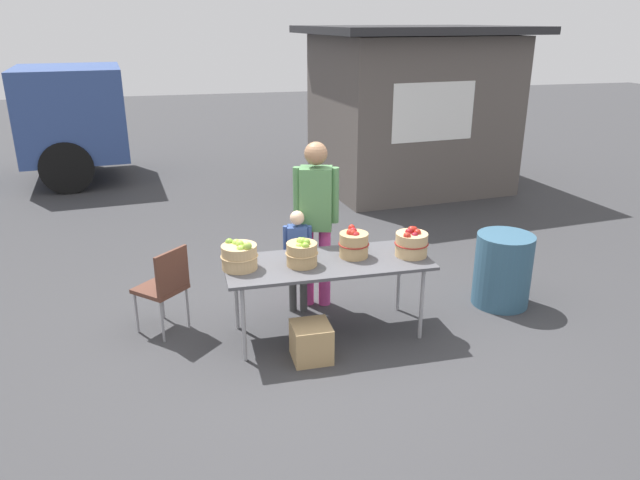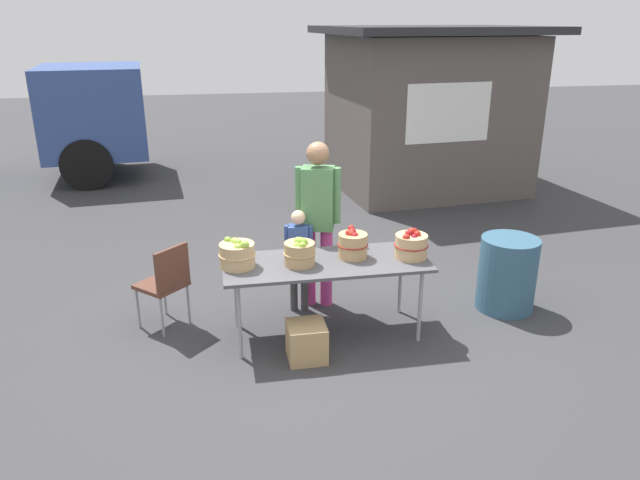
{
  "view_description": "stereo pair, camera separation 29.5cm",
  "coord_description": "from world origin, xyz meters",
  "px_view_note": "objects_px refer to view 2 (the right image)",
  "views": [
    {
      "loc": [
        -1.27,
        -4.93,
        2.85
      ],
      "look_at": [
        0.0,
        0.3,
        0.85
      ],
      "focal_mm": 33.48,
      "sensor_mm": 36.0,
      "label": 1
    },
    {
      "loc": [
        -0.98,
        -4.99,
        2.85
      ],
      "look_at": [
        0.0,
        0.3,
        0.85
      ],
      "focal_mm": 33.48,
      "sensor_mm": 36.0,
      "label": 2
    }
  ],
  "objects_px": {
    "trash_barrel": "(507,274)",
    "market_table": "(326,266)",
    "apple_basket_red_1": "(411,245)",
    "produce_crate": "(307,341)",
    "apple_basket_red_0": "(353,244)",
    "apple_basket_green_1": "(300,253)",
    "folding_chair": "(166,280)",
    "vendor_adult": "(318,212)",
    "child_customer": "(299,253)",
    "apple_basket_green_0": "(237,254)"
  },
  "relations": [
    {
      "from": "apple_basket_green_1",
      "to": "apple_basket_red_1",
      "type": "xyz_separation_m",
      "value": [
        1.05,
        -0.01,
        0.0
      ]
    },
    {
      "from": "market_table",
      "to": "apple_basket_green_1",
      "type": "relative_size",
      "value": 6.37
    },
    {
      "from": "child_customer",
      "to": "apple_basket_red_1",
      "type": "bearing_deg",
      "value": 161.75
    },
    {
      "from": "trash_barrel",
      "to": "apple_basket_red_1",
      "type": "bearing_deg",
      "value": -168.24
    },
    {
      "from": "apple_basket_green_1",
      "to": "folding_chair",
      "type": "bearing_deg",
      "value": 160.85
    },
    {
      "from": "apple_basket_red_1",
      "to": "folding_chair",
      "type": "height_order",
      "value": "apple_basket_red_1"
    },
    {
      "from": "apple_basket_green_0",
      "to": "trash_barrel",
      "type": "relative_size",
      "value": 0.44
    },
    {
      "from": "market_table",
      "to": "folding_chair",
      "type": "height_order",
      "value": "folding_chair"
    },
    {
      "from": "apple_basket_red_1",
      "to": "produce_crate",
      "type": "bearing_deg",
      "value": -160.74
    },
    {
      "from": "apple_basket_green_1",
      "to": "vendor_adult",
      "type": "height_order",
      "value": "vendor_adult"
    },
    {
      "from": "apple_basket_green_1",
      "to": "apple_basket_red_0",
      "type": "bearing_deg",
      "value": 10.13
    },
    {
      "from": "apple_basket_green_0",
      "to": "vendor_adult",
      "type": "relative_size",
      "value": 0.19
    },
    {
      "from": "apple_basket_green_1",
      "to": "child_customer",
      "type": "xyz_separation_m",
      "value": [
        0.07,
        0.57,
        -0.23
      ]
    },
    {
      "from": "apple_basket_green_0",
      "to": "vendor_adult",
      "type": "distance_m",
      "value": 1.06
    },
    {
      "from": "trash_barrel",
      "to": "produce_crate",
      "type": "height_order",
      "value": "trash_barrel"
    },
    {
      "from": "market_table",
      "to": "produce_crate",
      "type": "relative_size",
      "value": 5.63
    },
    {
      "from": "market_table",
      "to": "apple_basket_green_1",
      "type": "xyz_separation_m",
      "value": [
        -0.25,
        -0.04,
        0.16
      ]
    },
    {
      "from": "market_table",
      "to": "apple_basket_green_0",
      "type": "xyz_separation_m",
      "value": [
        -0.81,
        0.02,
        0.17
      ]
    },
    {
      "from": "apple_basket_red_0",
      "to": "trash_barrel",
      "type": "distance_m",
      "value": 1.75
    },
    {
      "from": "trash_barrel",
      "to": "apple_basket_red_0",
      "type": "bearing_deg",
      "value": -175.41
    },
    {
      "from": "apple_basket_red_0",
      "to": "trash_barrel",
      "type": "relative_size",
      "value": 0.38
    },
    {
      "from": "vendor_adult",
      "to": "folding_chair",
      "type": "distance_m",
      "value": 1.63
    },
    {
      "from": "apple_basket_green_1",
      "to": "apple_basket_red_0",
      "type": "height_order",
      "value": "apple_basket_red_0"
    },
    {
      "from": "apple_basket_red_1",
      "to": "vendor_adult",
      "type": "bearing_deg",
      "value": 137.67
    },
    {
      "from": "vendor_adult",
      "to": "trash_barrel",
      "type": "distance_m",
      "value": 2.05
    },
    {
      "from": "apple_basket_red_1",
      "to": "child_customer",
      "type": "bearing_deg",
      "value": 149.42
    },
    {
      "from": "folding_chair",
      "to": "apple_basket_green_0",
      "type": "bearing_deg",
      "value": 105.91
    },
    {
      "from": "trash_barrel",
      "to": "apple_basket_green_0",
      "type": "bearing_deg",
      "value": -176.48
    },
    {
      "from": "market_table",
      "to": "produce_crate",
      "type": "bearing_deg",
      "value": -121.47
    },
    {
      "from": "market_table",
      "to": "apple_basket_green_1",
      "type": "distance_m",
      "value": 0.3
    },
    {
      "from": "vendor_adult",
      "to": "produce_crate",
      "type": "distance_m",
      "value": 1.39
    },
    {
      "from": "market_table",
      "to": "folding_chair",
      "type": "bearing_deg",
      "value": 165.14
    },
    {
      "from": "apple_basket_green_0",
      "to": "folding_chair",
      "type": "relative_size",
      "value": 0.39
    },
    {
      "from": "market_table",
      "to": "apple_basket_red_0",
      "type": "xyz_separation_m",
      "value": [
        0.27,
        0.06,
        0.18
      ]
    },
    {
      "from": "apple_basket_green_1",
      "to": "folding_chair",
      "type": "height_order",
      "value": "apple_basket_green_1"
    },
    {
      "from": "apple_basket_green_0",
      "to": "apple_basket_red_1",
      "type": "xyz_separation_m",
      "value": [
        1.61,
        -0.07,
        0.0
      ]
    },
    {
      "from": "child_customer",
      "to": "trash_barrel",
      "type": "relative_size",
      "value": 1.41
    },
    {
      "from": "apple_basket_red_0",
      "to": "produce_crate",
      "type": "xyz_separation_m",
      "value": [
        -0.52,
        -0.47,
        -0.71
      ]
    },
    {
      "from": "market_table",
      "to": "apple_basket_red_1",
      "type": "bearing_deg",
      "value": -3.3
    },
    {
      "from": "apple_basket_green_0",
      "to": "trash_barrel",
      "type": "bearing_deg",
      "value": 3.52
    },
    {
      "from": "trash_barrel",
      "to": "market_table",
      "type": "bearing_deg",
      "value": -174.37
    },
    {
      "from": "market_table",
      "to": "trash_barrel",
      "type": "bearing_deg",
      "value": 5.63
    },
    {
      "from": "apple_basket_red_1",
      "to": "produce_crate",
      "type": "relative_size",
      "value": 0.95
    },
    {
      "from": "vendor_adult",
      "to": "folding_chair",
      "type": "relative_size",
      "value": 2.02
    },
    {
      "from": "child_customer",
      "to": "produce_crate",
      "type": "xyz_separation_m",
      "value": [
        -0.08,
        -0.95,
        -0.47
      ]
    },
    {
      "from": "market_table",
      "to": "trash_barrel",
      "type": "xyz_separation_m",
      "value": [
        1.94,
        0.19,
        -0.32
      ]
    },
    {
      "from": "apple_basket_green_0",
      "to": "apple_basket_green_1",
      "type": "bearing_deg",
      "value": -5.9
    },
    {
      "from": "child_customer",
      "to": "folding_chair",
      "type": "xyz_separation_m",
      "value": [
        -1.31,
        -0.14,
        -0.13
      ]
    },
    {
      "from": "apple_basket_red_1",
      "to": "trash_barrel",
      "type": "bearing_deg",
      "value": 11.76
    },
    {
      "from": "apple_basket_green_0",
      "to": "vendor_adult",
      "type": "height_order",
      "value": "vendor_adult"
    }
  ]
}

